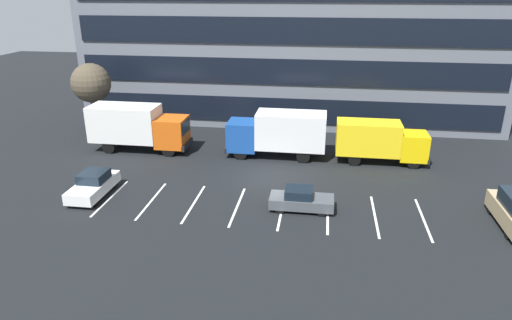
% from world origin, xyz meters
% --- Properties ---
extents(ground_plane, '(120.00, 120.00, 0.00)m').
position_xyz_m(ground_plane, '(0.00, 0.00, 0.00)').
color(ground_plane, black).
extents(office_building, '(40.19, 12.12, 14.40)m').
position_xyz_m(office_building, '(0.00, 17.95, 7.20)').
color(office_building, slate).
rests_on(office_building, ground_plane).
extents(lot_markings, '(19.74, 5.40, 0.01)m').
position_xyz_m(lot_markings, '(0.00, -4.41, 0.00)').
color(lot_markings, silver).
rests_on(lot_markings, ground_plane).
extents(box_truck_yellow_all, '(6.95, 2.30, 3.22)m').
position_xyz_m(box_truck_yellow_all, '(8.00, 4.73, 1.81)').
color(box_truck_yellow_all, yellow).
rests_on(box_truck_yellow_all, ground_plane).
extents(box_truck_orange, '(8.12, 2.69, 3.77)m').
position_xyz_m(box_truck_orange, '(-11.48, 4.71, 2.12)').
color(box_truck_orange, '#D85914').
rests_on(box_truck_orange, ground_plane).
extents(box_truck_blue, '(7.88, 2.61, 3.65)m').
position_xyz_m(box_truck_blue, '(0.18, 4.87, 2.06)').
color(box_truck_blue, '#194799').
rests_on(box_truck_blue, ground_plane).
extents(sedan_white, '(1.83, 4.36, 1.56)m').
position_xyz_m(sedan_white, '(-11.00, -4.15, 0.74)').
color(sedan_white, white).
rests_on(sedan_white, ground_plane).
extents(sedan_charcoal, '(3.90, 1.63, 1.40)m').
position_xyz_m(sedan_charcoal, '(2.54, -4.22, 0.66)').
color(sedan_charcoal, '#474C51').
rests_on(sedan_charcoal, ground_plane).
extents(bare_tree, '(3.48, 3.48, 6.53)m').
position_xyz_m(bare_tree, '(-17.00, 8.28, 4.77)').
color(bare_tree, '#473323').
rests_on(bare_tree, ground_plane).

